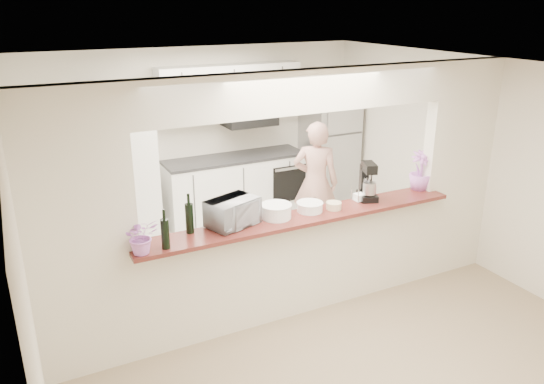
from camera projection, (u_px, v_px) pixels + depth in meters
floor at (298, 310)px, 5.61m from camera, size 6.00×6.00×0.00m
tile_overlay at (240, 251)px, 6.90m from camera, size 5.00×2.90×0.01m
partition at (301, 177)px, 5.11m from camera, size 5.00×0.15×2.50m
bar_counter at (299, 261)px, 5.41m from camera, size 3.40×0.38×1.09m
kitchen_cabinets at (193, 159)px, 7.48m from camera, size 3.15×0.62×2.25m
refrigerator at (329, 150)px, 8.42m from camera, size 0.75×0.70×1.70m
flower_left at (141, 236)px, 4.38m from camera, size 0.29×0.26×0.31m
wine_bottle_a at (165, 233)px, 4.47m from camera, size 0.07×0.07×0.36m
wine_bottle_b at (189, 218)px, 4.77m from camera, size 0.07×0.07×0.37m
toaster_oven at (232, 212)px, 4.94m from camera, size 0.55×0.46×0.26m
serving_bowls at (233, 215)px, 4.95m from camera, size 0.36×0.36×0.20m
plate_stack_a at (276, 211)px, 5.13m from camera, size 0.30×0.30×0.14m
plate_stack_b at (310, 207)px, 5.30m from camera, size 0.27×0.27×0.09m
red_bowl at (283, 210)px, 5.23m from camera, size 0.17×0.17×0.08m
tan_bowl at (334, 206)px, 5.36m from camera, size 0.16×0.16×0.07m
utensil_caddy at (364, 191)px, 5.59m from camera, size 0.25×0.14×0.23m
stand_mixer at (368, 183)px, 5.59m from camera, size 0.26×0.31×0.40m
flower_right at (420, 171)px, 5.87m from camera, size 0.32×0.32×0.44m
person at (315, 183)px, 6.98m from camera, size 0.71×0.67×1.64m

